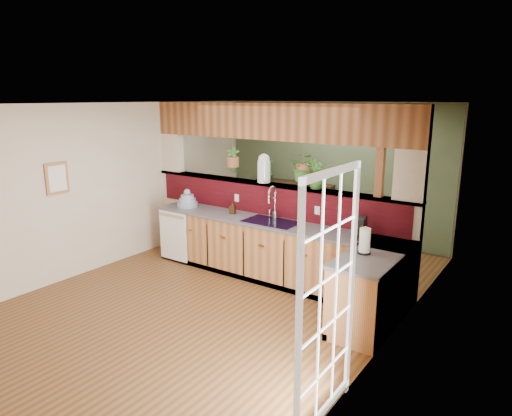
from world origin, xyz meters
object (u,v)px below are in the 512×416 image
Objects in this scene: dish_stack at (187,201)px; shelving_console at (293,209)px; soap_dispenser at (232,208)px; paper_towel at (365,241)px; coffee_maker at (359,228)px; glass_jar at (264,168)px; faucet at (273,201)px.

dish_stack reaches higher than shelving_console.
soap_dispenser is at bearing 3.35° from dish_stack.
coffee_maker is at bearing 118.42° from paper_towel.
paper_towel is 2.31m from glass_jar.
faucet reaches higher than paper_towel.
faucet is 0.59m from glass_jar.
soap_dispenser is at bearing -171.28° from faucet.
dish_stack is at bearing -176.65° from soap_dispenser.
shelving_console is (-0.56, 1.90, -1.11)m from glass_jar.
soap_dispenser reaches higher than shelving_console.
faucet is at bearing 157.71° from paper_towel.
faucet is at bearing 5.67° from dish_stack.
coffee_maker is at bearing -6.96° from faucet.
paper_towel is at bearing -22.29° from faucet.
faucet is at bearing -76.61° from shelving_console.
dish_stack is 1.22× the size of coffee_maker.
faucet reaches higher than dish_stack.
soap_dispenser is at bearing -94.13° from shelving_console.
paper_towel is (3.32, -0.55, 0.06)m from dish_stack.
faucet is 2.63× the size of soap_dispenser.
faucet is at bearing 162.93° from coffee_maker.
glass_jar is (1.28, 0.38, 0.62)m from dish_stack.
coffee_maker reaches higher than shelving_console.
faucet is 1.46m from coffee_maker.
shelving_console is (-0.19, 2.23, -0.50)m from soap_dispenser.
soap_dispenser is 2.49m from paper_towel.
shelving_console is (0.72, 2.28, -0.49)m from dish_stack.
dish_stack is (-1.59, -0.16, -0.18)m from faucet.
faucet is 1.87m from paper_towel.
paper_towel is at bearing -9.40° from dish_stack.
glass_jar is 2.27m from shelving_console.
dish_stack is 0.91m from soap_dispenser.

